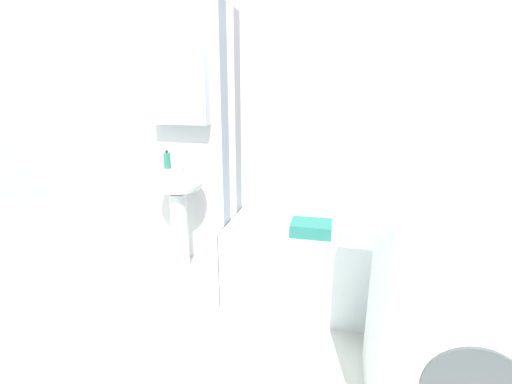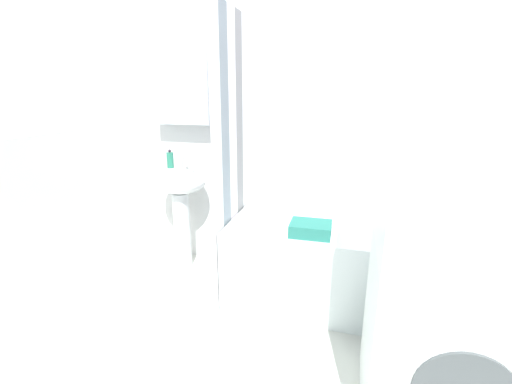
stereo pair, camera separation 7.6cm
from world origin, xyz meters
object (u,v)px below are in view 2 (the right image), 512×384
object	(u,v)px
soap_dispenser	(170,160)
washer_dryer_stack	(458,257)
sink	(180,197)
toothbrush_cup	(194,163)
conditioner_bottle	(414,209)
lotion_bottle	(432,211)
bathtub	(335,263)
towel_folded	(311,229)
body_wash_bottle	(400,207)

from	to	relation	value
soap_dispenser	washer_dryer_stack	world-z (taller)	washer_dryer_stack
sink	toothbrush_cup	world-z (taller)	toothbrush_cup
sink	conditioner_bottle	world-z (taller)	sink
washer_dryer_stack	soap_dispenser	bearing A→B (deg)	150.01
lotion_bottle	washer_dryer_stack	xyz separation A→B (m)	(-0.14, -1.19, 0.19)
soap_dispenser	toothbrush_cup	size ratio (longest dim) A/B	1.45
sink	toothbrush_cup	size ratio (longest dim) A/B	8.12
conditioner_bottle	washer_dryer_stack	size ratio (longest dim) A/B	0.10
bathtub	conditioner_bottle	distance (m)	0.69
sink	lotion_bottle	size ratio (longest dim) A/B	5.93
toothbrush_cup	lotion_bottle	size ratio (longest dim) A/B	0.73
conditioner_bottle	washer_dryer_stack	xyz separation A→B (m)	(-0.01, -1.15, 0.17)
conditioner_bottle	soap_dispenser	bearing A→B (deg)	-178.24
towel_folded	washer_dryer_stack	bearing A→B (deg)	-44.88
towel_folded	washer_dryer_stack	world-z (taller)	washer_dryer_stack
toothbrush_cup	body_wash_bottle	xyz separation A→B (m)	(1.58, 0.09, -0.25)
body_wash_bottle	washer_dryer_stack	xyz separation A→B (m)	(0.09, -1.16, 0.17)
towel_folded	lotion_bottle	bearing A→B (deg)	32.92
towel_folded	washer_dryer_stack	distance (m)	0.97
body_wash_bottle	washer_dryer_stack	distance (m)	1.17
bathtub	conditioner_bottle	size ratio (longest dim) A/B	8.62
soap_dispenser	body_wash_bottle	xyz separation A→B (m)	(1.80, 0.06, -0.26)
lotion_bottle	towel_folded	size ratio (longest dim) A/B	0.55
washer_dryer_stack	body_wash_bottle	bearing A→B (deg)	94.36
conditioner_bottle	sink	bearing A→B (deg)	-176.78
toothbrush_cup	conditioner_bottle	world-z (taller)	toothbrush_cup
sink	soap_dispenser	xyz separation A→B (m)	(-0.09, 0.04, 0.30)
soap_dispenser	body_wash_bottle	size ratio (longest dim) A/B	0.84
toothbrush_cup	towel_folded	distance (m)	1.11
conditioner_bottle	towel_folded	bearing A→B (deg)	-144.48
soap_dispenser	lotion_bottle	world-z (taller)	soap_dispenser
bathtub	body_wash_bottle	bearing A→B (deg)	34.13
bathtub	towel_folded	distance (m)	0.42
soap_dispenser	towel_folded	bearing A→B (deg)	-19.18
lotion_bottle	towel_folded	bearing A→B (deg)	-147.08
lotion_bottle	body_wash_bottle	world-z (taller)	body_wash_bottle
toothbrush_cup	bathtub	size ratio (longest dim) A/B	0.07
conditioner_bottle	lotion_bottle	bearing A→B (deg)	16.30
bathtub	lotion_bottle	distance (m)	0.80
soap_dispenser	washer_dryer_stack	xyz separation A→B (m)	(1.89, -1.09, -0.09)
conditioner_bottle	towel_folded	world-z (taller)	conditioner_bottle
lotion_bottle	toothbrush_cup	bearing A→B (deg)	-176.27
conditioner_bottle	washer_dryer_stack	world-z (taller)	washer_dryer_stack
sink	conditioner_bottle	xyz separation A→B (m)	(1.81, 0.10, 0.03)
bathtub	lotion_bottle	bearing A→B (deg)	26.11
sink	washer_dryer_stack	bearing A→B (deg)	-30.25
soap_dispenser	toothbrush_cup	distance (m)	0.23
soap_dispenser	body_wash_bottle	distance (m)	1.82
body_wash_bottle	lotion_bottle	bearing A→B (deg)	7.87
sink	bathtub	bearing A→B (deg)	-7.79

